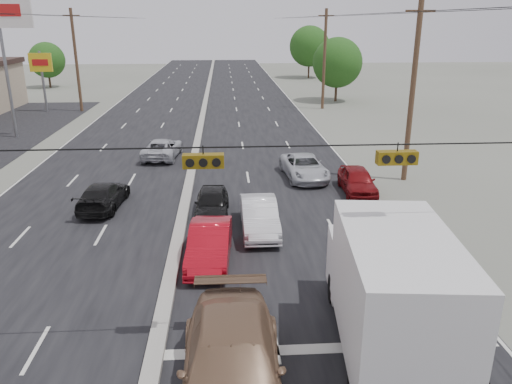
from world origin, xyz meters
TOP-DOWN VIEW (x-y plane):
  - ground at (0.00, 0.00)m, footprint 200.00×200.00m
  - road_surface at (0.00, 30.00)m, footprint 20.00×160.00m
  - center_median at (0.00, 30.00)m, footprint 0.50×160.00m
  - utility_pole_left_c at (-12.50, 40.00)m, footprint 1.60×0.30m
  - utility_pole_right_b at (12.50, 15.00)m, footprint 1.60×0.30m
  - utility_pole_right_c at (12.50, 40.00)m, footprint 1.60×0.30m
  - traffic_signals at (1.40, 0.00)m, footprint 25.00×0.30m
  - pole_sign_far at (-16.00, 40.00)m, footprint 2.20×0.25m
  - tree_left_far at (-22.00, 60.00)m, footprint 4.80×4.80m
  - tree_right_mid at (15.00, 45.00)m, footprint 5.60×5.60m
  - tree_right_far at (16.00, 70.00)m, footprint 6.40×6.40m
  - box_truck at (6.40, -0.71)m, footprint 3.33×7.69m
  - tan_sedan at (2.10, -2.22)m, footprint 2.57×6.18m
  - red_sedan at (1.40, 5.17)m, footprint 1.79×4.48m
  - black_suv at (7.00, -1.11)m, footprint 3.07×5.77m
  - queue_car_a at (1.40, 9.90)m, footprint 1.65×3.92m
  - queue_car_b at (3.50, 7.94)m, footprint 1.57×4.39m
  - queue_car_c at (6.70, 15.64)m, footprint 2.59×4.95m
  - queue_car_d at (8.43, 4.72)m, footprint 2.11×5.12m
  - queue_car_e at (9.12, 12.77)m, footprint 1.79×4.13m
  - oncoming_near at (-3.98, 11.40)m, footprint 2.11×4.50m
  - oncoming_far at (-2.15, 20.86)m, footprint 2.61×4.86m

SIDE VIEW (x-z plane):
  - ground at x=0.00m, z-range 0.00..0.00m
  - road_surface at x=0.00m, z-range -0.01..0.01m
  - center_median at x=0.00m, z-range 0.00..0.20m
  - oncoming_near at x=-3.98m, z-range 0.00..1.27m
  - oncoming_far at x=-2.15m, z-range 0.00..1.30m
  - queue_car_a at x=1.40m, z-range 0.00..1.33m
  - queue_car_c at x=6.70m, z-range 0.00..1.33m
  - queue_car_e at x=9.12m, z-range 0.00..1.39m
  - queue_car_b at x=3.50m, z-range 0.00..1.44m
  - red_sedan at x=1.40m, z-range 0.00..1.45m
  - queue_car_d at x=8.43m, z-range 0.00..1.48m
  - black_suv at x=7.00m, z-range 0.00..1.54m
  - tan_sedan at x=2.10m, z-range 0.00..1.79m
  - box_truck at x=6.40m, z-range 0.05..3.84m
  - tree_left_far at x=-22.00m, z-range 0.66..6.78m
  - tree_right_mid at x=15.00m, z-range 0.77..7.91m
  - pole_sign_far at x=-16.00m, z-range 1.41..7.41m
  - tree_right_far at x=16.00m, z-range 0.88..9.04m
  - utility_pole_left_c at x=-12.50m, z-range 0.11..10.11m
  - utility_pole_right_b at x=12.50m, z-range 0.11..10.11m
  - utility_pole_right_c at x=12.50m, z-range 0.11..10.11m
  - traffic_signals at x=1.40m, z-range 5.22..5.77m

